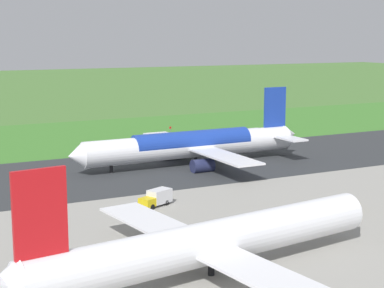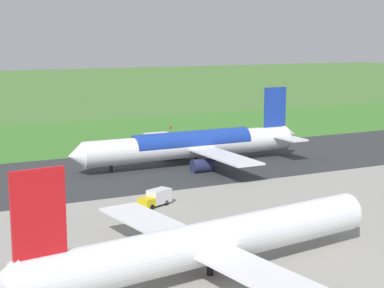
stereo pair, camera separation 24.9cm
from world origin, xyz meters
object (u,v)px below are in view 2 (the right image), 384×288
Objects in this scene: airliner_parked_mid at (208,242)px; service_car_followme at (346,205)px; service_truck_baggage at (156,198)px; traffic_cone_orange at (156,135)px; airliner_main at (194,145)px; no_stopping_sign at (171,131)px.

service_car_followme is (-32.43, -14.45, -3.24)m from airliner_parked_mid.
traffic_cone_orange is at bearing -113.47° from service_truck_baggage.
service_car_followme is 7.96× the size of traffic_cone_orange.
airliner_parked_mid is (27.08, 56.95, -0.27)m from airliner_main.
no_stopping_sign is at bearing -107.56° from airliner_main.
no_stopping_sign reaches higher than service_truck_baggage.
service_truck_baggage is (-6.69, -30.16, -2.68)m from airliner_parked_mid.
airliner_main is 41.06m from traffic_cone_orange.
airliner_parked_mid is 11.70× the size of service_car_followme.
service_truck_baggage reaches higher than service_car_followme.
service_car_followme is (-5.35, 42.50, -3.51)m from airliner_main.
service_car_followme is 79.56m from no_stopping_sign.
airliner_main is 38.69m from no_stopping_sign.
airliner_parked_mid reaches higher than no_stopping_sign.
service_car_followme is at bearing 97.17° from airliner_main.
airliner_parked_mid is at bearing 77.50° from service_truck_baggage.
service_car_followme reaches higher than traffic_cone_orange.
airliner_parked_mid is 35.65m from service_car_followme.
service_car_followme is at bearing 85.46° from no_stopping_sign.
airliner_parked_mid reaches higher than service_car_followme.
airliner_main is 1.05× the size of airliner_parked_mid.
airliner_main is 42.98m from service_car_followme.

